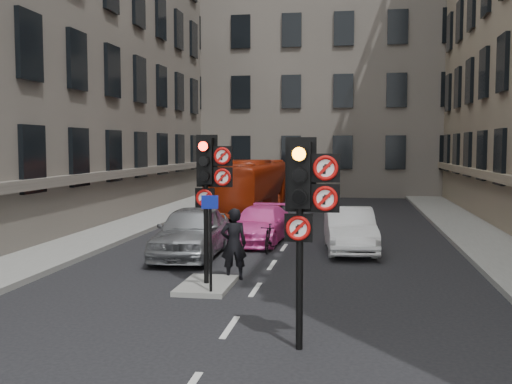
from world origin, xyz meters
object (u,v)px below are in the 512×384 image
(signal_far, at_px, (209,176))
(motorcycle, at_px, (269,238))
(motorcyclist, at_px, (234,244))
(signal_near, at_px, (305,197))
(info_sign, at_px, (210,230))
(car_white, at_px, (350,230))
(car_silver, at_px, (192,232))
(bus_red, at_px, (251,187))
(car_pink, at_px, (260,225))

(signal_far, bearing_deg, motorcycle, 81.82)
(signal_far, distance_m, motorcyclist, 2.08)
(signal_near, relative_size, info_sign, 1.62)
(signal_far, height_order, car_white, signal_far)
(car_silver, distance_m, bus_red, 12.10)
(signal_near, bearing_deg, signal_far, 123.02)
(car_white, bearing_deg, motorcyclist, -127.09)
(car_pink, relative_size, info_sign, 1.97)
(signal_near, relative_size, car_white, 0.84)
(bus_red, relative_size, motorcycle, 6.55)
(car_silver, distance_m, info_sign, 5.03)
(car_white, distance_m, motorcyclist, 5.54)
(car_pink, height_order, motorcyclist, motorcyclist)
(signal_far, relative_size, car_pink, 0.82)
(bus_red, xyz_separation_m, info_sign, (1.92, -16.76, 0.18))
(car_pink, bearing_deg, signal_near, -71.77)
(car_silver, height_order, motorcyclist, motorcyclist)
(car_silver, xyz_separation_m, info_sign, (1.71, -4.67, 0.75))
(signal_near, height_order, car_white, signal_near)
(bus_red, bearing_deg, car_silver, -86.67)
(car_pink, bearing_deg, signal_far, -85.52)
(car_silver, distance_m, motorcycle, 2.57)
(info_sign, bearing_deg, car_silver, 100.64)
(car_silver, bearing_deg, motorcycle, 27.16)
(signal_far, relative_size, info_sign, 1.62)
(car_pink, relative_size, motorcyclist, 2.35)
(signal_far, distance_m, bus_red, 16.09)
(motorcyclist, bearing_deg, info_sign, 65.87)
(car_pink, distance_m, motorcyclist, 6.00)
(motorcyclist, bearing_deg, bus_red, -100.67)
(signal_far, bearing_deg, car_white, 59.95)
(bus_red, relative_size, info_sign, 4.45)
(motorcyclist, bearing_deg, car_white, -140.42)
(car_pink, bearing_deg, bus_red, 107.24)
(bus_red, bearing_deg, motorcyclist, -79.66)
(bus_red, bearing_deg, signal_near, -75.45)
(signal_far, relative_size, car_white, 0.84)
(car_white, distance_m, info_sign, 7.27)
(car_silver, xyz_separation_m, car_pink, (1.64, 3.14, -0.16))
(bus_red, relative_size, motorcyclist, 5.30)
(signal_near, height_order, info_sign, signal_near)
(car_silver, relative_size, bus_red, 0.47)
(bus_red, xyz_separation_m, motorcyclist, (2.09, -14.94, -0.44))
(motorcycle, height_order, info_sign, info_sign)
(motorcycle, xyz_separation_m, motorcyclist, (-0.34, -4.07, 0.47))
(car_white, height_order, bus_red, bus_red)
(car_pink, xyz_separation_m, motorcycle, (0.59, -1.92, -0.18))
(signal_near, xyz_separation_m, info_sign, (-2.39, 3.19, -1.04))
(signal_far, distance_m, car_silver, 4.56)
(signal_near, distance_m, motorcyclist, 5.72)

